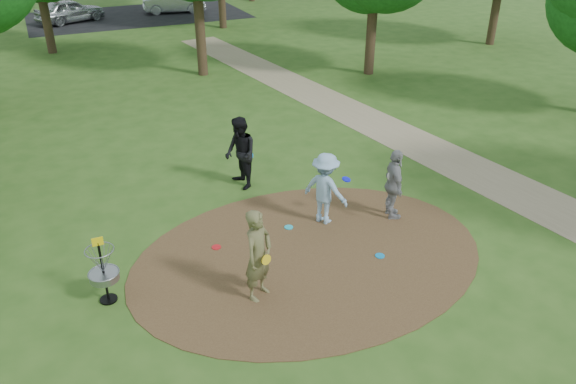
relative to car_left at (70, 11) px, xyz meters
name	(u,v)px	position (x,y,z in m)	size (l,w,h in m)	color
ground	(309,256)	(2.31, -29.50, -0.72)	(100.00, 100.00, 0.00)	#2D5119
dirt_clearing	(309,256)	(2.31, -29.50, -0.71)	(8.40, 8.40, 0.02)	#47301C
footpath	(472,170)	(8.81, -27.50, -0.72)	(2.00, 40.00, 0.01)	#8C7A5B
parking_lot	(138,15)	(4.31, 0.50, -0.72)	(14.00, 8.00, 0.01)	black
player_observer_with_disc	(258,255)	(0.72, -30.36, 0.30)	(0.89, 0.83, 2.04)	brown
player_throwing_with_disc	(325,189)	(3.35, -28.27, 0.22)	(1.34, 1.41, 1.89)	#8EB4D4
player_walking_with_disc	(240,153)	(2.09, -25.59, 0.31)	(0.83, 1.04, 2.07)	black
player_waiting_with_disc	(394,185)	(5.03, -28.79, 0.22)	(0.77, 1.19, 1.89)	gray
disc_ground_cyan	(289,227)	(2.38, -28.20, -0.69)	(0.22, 0.22, 0.02)	#19B1CA
disc_ground_blue	(380,256)	(3.79, -30.21, -0.69)	(0.22, 0.22, 0.02)	#0B81C1
disc_ground_red	(216,247)	(0.44, -28.30, -0.69)	(0.22, 0.22, 0.02)	red
car_left	(70,11)	(0.00, 0.00, 0.00)	(1.71, 4.25, 1.45)	#A3A7AB
car_right	(174,2)	(6.80, 0.38, -0.04)	(1.46, 4.18, 1.38)	#B8BAC1
disc_golf_basket	(102,266)	(-2.19, -29.20, 0.15)	(0.63, 0.63, 1.54)	black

